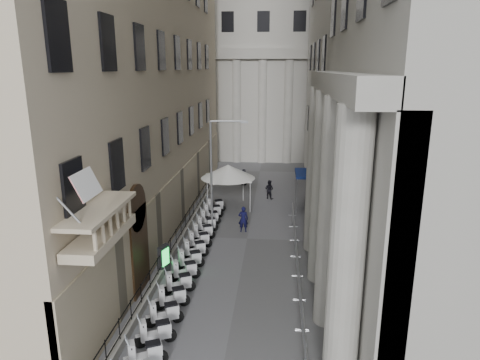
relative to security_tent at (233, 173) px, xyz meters
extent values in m
cube|color=#B2AFA8|center=(1.59, 22.59, 12.04)|extent=(22.00, 10.00, 30.00)
cylinder|color=silver|center=(-1.53, -1.53, -1.76)|extent=(0.06, 0.06, 2.40)
cylinder|color=silver|center=(1.53, -1.53, -1.76)|extent=(0.06, 0.06, 2.40)
cylinder|color=silver|center=(-1.53, 1.53, -1.76)|extent=(0.06, 0.06, 2.40)
cylinder|color=silver|center=(1.53, 1.53, -1.76)|extent=(0.06, 0.06, 2.40)
cube|color=white|center=(0.00, 0.00, -0.51)|extent=(3.27, 3.27, 0.13)
cone|color=white|center=(0.00, 0.00, 0.04)|extent=(4.36, 4.36, 1.09)
cylinder|color=gray|center=(-0.91, -5.27, 0.88)|extent=(0.16, 0.16, 7.69)
cylinder|color=gray|center=(0.24, -5.18, 4.73)|extent=(2.31, 0.30, 0.12)
cube|color=gray|center=(1.30, -5.10, 4.68)|extent=(0.50, 0.25, 0.14)
cube|color=black|center=(-2.61, -11.62, -2.12)|extent=(0.49, 0.83, 1.68)
cube|color=#19E54C|center=(-2.48, -11.66, -1.93)|extent=(0.24, 0.58, 0.94)
imported|color=black|center=(1.22, -4.95, -2.05)|extent=(0.67, 0.44, 1.83)
imported|color=black|center=(2.84, 2.94, -2.13)|extent=(1.00, 0.92, 1.66)
imported|color=black|center=(0.29, 7.21, -2.17)|extent=(0.89, 0.71, 1.58)
camera|label=1|loc=(3.48, -32.72, 8.09)|focal=32.00mm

